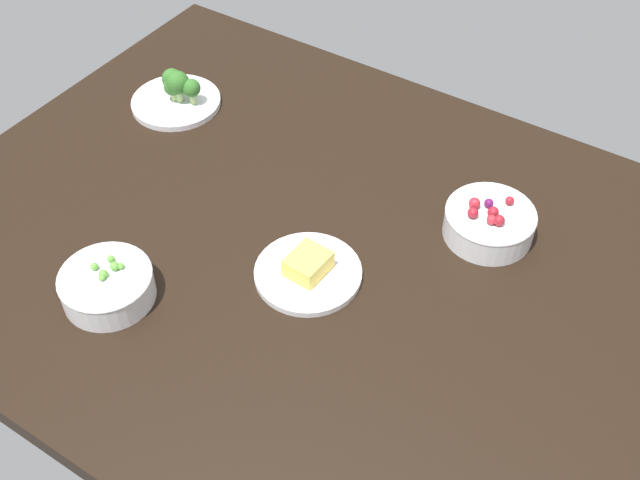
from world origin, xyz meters
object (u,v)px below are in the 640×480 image
object	(u,v)px
bowl_peas	(107,285)
bowl_berries	(489,222)
plate_broccoli	(177,95)
plate_cheese	(308,271)

from	to	relation	value
bowl_peas	bowl_berries	xyz separation A→B (cm)	(-45.97, -46.91, 0.13)
bowl_berries	plate_broccoli	world-z (taller)	plate_broccoli
bowl_berries	plate_cheese	bearing A→B (deg)	50.19
bowl_berries	plate_broccoli	distance (cm)	70.79
bowl_berries	plate_broccoli	bearing A→B (deg)	0.17
plate_cheese	plate_broccoli	world-z (taller)	plate_broccoli
bowl_peas	bowl_berries	bearing A→B (deg)	-134.42
bowl_berries	plate_cheese	distance (cm)	33.11
bowl_peas	bowl_berries	distance (cm)	65.67
plate_broccoli	bowl_peas	bearing A→B (deg)	117.99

